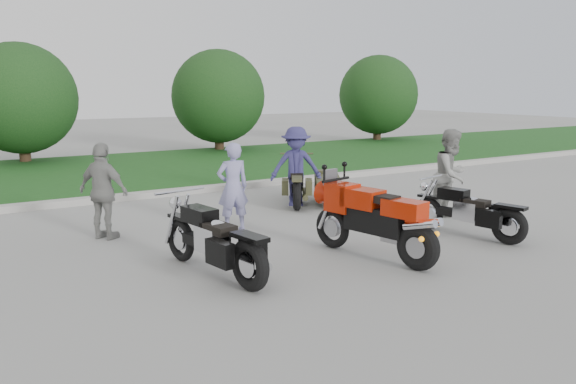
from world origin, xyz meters
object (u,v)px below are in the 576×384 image
person_stripe (233,187)px  person_back (104,191)px  person_grey (451,175)px  person_denim (296,166)px  sportbike_red (375,218)px  cruiser_right (472,214)px  cruiser_left (217,244)px  cruiser_sidecar (315,186)px

person_stripe → person_back: 2.21m
person_stripe → person_back: person_back is taller
person_grey → person_denim: bearing=112.2°
sportbike_red → cruiser_right: size_ratio=1.08×
cruiser_left → person_stripe: bearing=48.9°
cruiser_sidecar → person_stripe: bearing=-123.2°
sportbike_red → person_back: 4.60m
cruiser_right → person_back: (-5.47, 3.17, 0.41)m
person_back → cruiser_right: bearing=-156.4°
person_grey → person_back: bearing=148.7°
cruiser_right → person_back: size_ratio=1.26×
cruiser_sidecar → person_denim: person_denim is taller
sportbike_red → person_grey: size_ratio=1.27×
person_stripe → cruiser_sidecar: bearing=-148.6°
person_denim → person_back: bearing=-141.4°
person_grey → person_denim: person_grey is taller
person_back → person_stripe: bearing=-142.8°
person_stripe → person_grey: size_ratio=0.91×
person_grey → person_denim: 3.29m
cruiser_right → cruiser_sidecar: 3.83m
cruiser_right → person_grey: 1.44m
cruiser_left → person_grey: (5.33, 0.78, 0.42)m
cruiser_right → cruiser_sidecar: bearing=87.2°
cruiser_left → person_back: 2.94m
sportbike_red → person_denim: 4.09m
cruiser_left → person_stripe: person_stripe is taller
cruiser_left → cruiser_right: bearing=-15.2°
person_stripe → person_grey: (4.06, -1.38, 0.08)m
cruiser_left → person_back: (-0.85, 2.79, 0.37)m
sportbike_red → cruiser_sidecar: 4.15m
cruiser_left → person_denim: (3.42, 3.46, 0.40)m
person_back → person_grey: bearing=-144.3°
sportbike_red → cruiser_left: 2.43m
person_denim → person_back: 4.32m
person_denim → sportbike_red: bearing=-75.2°
person_stripe → person_grey: 4.28m
sportbike_red → person_back: bearing=121.0°
cruiser_left → cruiser_sidecar: bearing=30.7°
person_stripe → person_denim: (2.14, 1.30, 0.06)m
person_stripe → cruiser_left: bearing=65.6°
sportbike_red → person_back: size_ratio=1.36×
cruiser_left → person_stripe: size_ratio=1.46×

